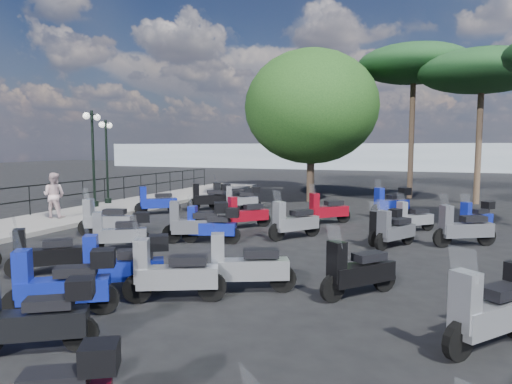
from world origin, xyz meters
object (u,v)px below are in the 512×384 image
(scooter_15, at_px, (294,222))
(scooter_32, at_px, (124,265))
(pine_1, at_px, (482,72))
(pine_2, at_px, (310,95))
(scooter_7, at_px, (45,255))
(scooter_12, at_px, (34,318))
(lamp_post_2, at_px, (107,156))
(scooter_28, at_px, (413,218))
(scooter_21, at_px, (394,231))
(pedestrian_far, at_px, (54,195))
(scooter_10, at_px, (210,197))
(scooter_9, at_px, (106,220))
(scooter_19, at_px, (358,271))
(scooter_4, at_px, (156,202))
(scooter_8, at_px, (197,223))
(scooter_13, at_px, (62,284))
(pine_0, at_px, (414,65))
(scooter_29, at_px, (476,217))
(scooter_11, at_px, (242,199))
(scooter_22, at_px, (385,227))
(scooter_5, at_px, (229,197))
(scooter_14, at_px, (212,226))
(scooter_20, at_px, (246,267))
(scooter_23, at_px, (391,202))
(scooter_27, at_px, (463,228))
(scooter_31, at_px, (172,274))
(scooter_16, at_px, (246,214))
(scooter_26, at_px, (493,309))
(lamp_post_1, at_px, (93,152))
(scooter_17, at_px, (327,210))
(scooter_3, at_px, (120,232))
(broadleaf_tree, at_px, (311,107))

(scooter_15, relative_size, scooter_32, 0.98)
(pine_1, distance_m, pine_2, 10.01)
(scooter_7, bearing_deg, scooter_12, -178.68)
(lamp_post_2, distance_m, scooter_28, 13.20)
(scooter_21, relative_size, pine_1, 0.21)
(pedestrian_far, bearing_deg, scooter_10, -144.39)
(scooter_9, distance_m, scooter_19, 8.35)
(scooter_4, distance_m, pine_1, 15.62)
(lamp_post_2, bearing_deg, scooter_8, -53.27)
(scooter_13, xyz_separation_m, pine_0, (4.22, 19.39, 6.24))
(scooter_19, relative_size, scooter_29, 1.10)
(pedestrian_far, height_order, scooter_13, pedestrian_far)
(scooter_12, relative_size, pine_0, 0.19)
(scooter_11, height_order, scooter_22, scooter_11)
(scooter_5, bearing_deg, scooter_7, 145.15)
(scooter_14, bearing_deg, scooter_7, 142.31)
(scooter_7, relative_size, scooter_20, 0.78)
(scooter_9, distance_m, pine_2, 17.67)
(scooter_23, xyz_separation_m, pine_1, (3.35, 5.47, 5.51))
(scooter_12, xyz_separation_m, scooter_27, (5.49, 8.98, 0.01))
(pedestrian_far, xyz_separation_m, scooter_31, (8.38, -5.74, -0.46))
(scooter_4, height_order, scooter_12, scooter_4)
(scooter_8, xyz_separation_m, scooter_16, (0.39, 2.59, -0.10))
(scooter_26, distance_m, pine_0, 19.34)
(scooter_19, height_order, pine_2, pine_2)
(scooter_23, distance_m, pine_1, 8.46)
(lamp_post_1, distance_m, scooter_32, 11.96)
(scooter_10, height_order, scooter_17, scooter_10)
(scooter_3, bearing_deg, scooter_4, -8.41)
(scooter_14, height_order, scooter_31, scooter_31)
(scooter_8, bearing_deg, scooter_16, -35.84)
(lamp_post_2, bearing_deg, scooter_27, -30.11)
(scooter_9, relative_size, scooter_19, 1.27)
(scooter_26, bearing_deg, pedestrian_far, 15.38)
(scooter_26, height_order, pine_0, pine_0)
(scooter_17, bearing_deg, pine_2, -25.80)
(scooter_15, xyz_separation_m, scooter_28, (3.17, 2.38, -0.07))
(scooter_32, bearing_deg, scooter_29, -68.53)
(scooter_17, relative_size, scooter_23, 0.97)
(lamp_post_1, bearing_deg, scooter_7, -68.09)
(scooter_32, bearing_deg, lamp_post_1, 10.21)
(scooter_4, relative_size, scooter_19, 1.04)
(scooter_9, relative_size, scooter_17, 1.25)
(lamp_post_2, xyz_separation_m, pine_2, (6.31, 11.16, 3.57))
(scooter_20, relative_size, scooter_21, 1.11)
(scooter_21, bearing_deg, scooter_19, 116.02)
(lamp_post_2, distance_m, scooter_21, 13.38)
(scooter_5, xyz_separation_m, scooter_7, (0.65, -10.51, -0.07))
(scooter_4, height_order, scooter_17, scooter_4)
(scooter_23, bearing_deg, broadleaf_tree, 4.00)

